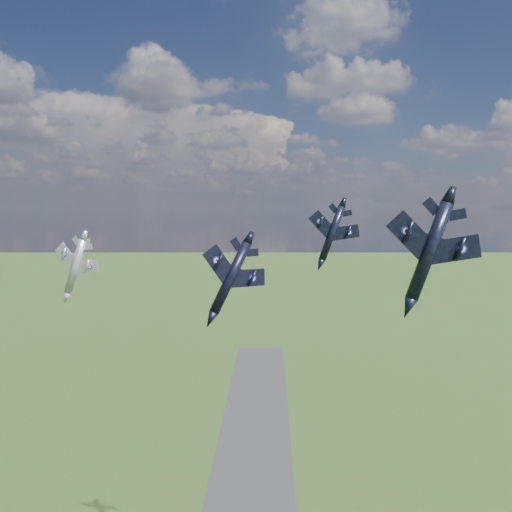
# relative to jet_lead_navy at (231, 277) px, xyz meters

# --- Properties ---
(jet_lead_navy) EXTENTS (17.33, 19.72, 8.40)m
(jet_lead_navy) POSITION_rel_jet_lead_navy_xyz_m (0.00, 0.00, 0.00)
(jet_lead_navy) COLOR black
(jet_right_navy) EXTENTS (12.83, 16.08, 6.19)m
(jet_right_navy) POSITION_rel_jet_lead_navy_xyz_m (22.94, -23.21, 6.15)
(jet_right_navy) COLOR black
(jet_high_navy) EXTENTS (11.69, 15.43, 6.59)m
(jet_high_navy) POSITION_rel_jet_lead_navy_xyz_m (18.05, 20.66, 5.84)
(jet_high_navy) COLOR black
(jet_left_silver) EXTENTS (13.02, 15.17, 5.84)m
(jet_left_silver) POSITION_rel_jet_lead_navy_xyz_m (-25.30, 2.70, 1.34)
(jet_left_silver) COLOR #B2B4BD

